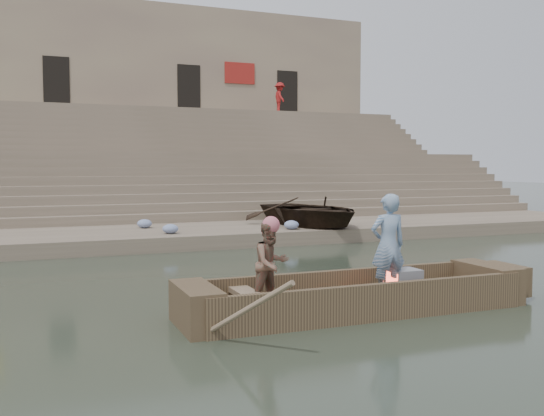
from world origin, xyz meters
TOP-DOWN VIEW (x-y plane):
  - ground at (0.00, 0.00)m, footprint 120.00×120.00m
  - lower_landing at (0.00, 8.00)m, footprint 32.00×4.00m
  - mid_landing at (0.00, 15.50)m, footprint 32.00×3.00m
  - upper_landing at (0.00, 22.50)m, footprint 32.00×3.00m
  - ghat_steps at (0.00, 17.19)m, footprint 32.00×11.00m
  - building_wall at (0.00, 26.50)m, footprint 32.00×5.07m
  - main_rowboat at (1.18, -1.49)m, footprint 5.00×1.30m
  - rowboat_trim at (1.39, -1.49)m, footprint 6.04×2.63m
  - standing_man at (1.73, -1.51)m, footprint 0.62×0.43m
  - rowing_man at (-0.24, -1.47)m, footprint 0.72×0.62m
  - television at (2.05, -1.49)m, footprint 0.46×0.42m
  - beached_rowboat at (4.70, 7.52)m, footprint 3.74×4.80m
  - pedestrian at (9.52, 21.60)m, footprint 0.70×1.11m
  - cloth_bundles at (1.17, 7.44)m, footprint 4.40×2.44m

SIDE VIEW (x-z plane):
  - ground at x=0.00m, z-range 0.00..0.00m
  - main_rowboat at x=1.18m, z-range 0.00..0.22m
  - lower_landing at x=0.00m, z-range 0.00..0.40m
  - rowboat_trim at x=1.39m, z-range -0.66..1.27m
  - television at x=2.05m, z-range 0.22..0.62m
  - cloth_bundles at x=1.17m, z-range 0.40..0.66m
  - rowing_man at x=-0.24m, z-range 0.22..1.48m
  - beached_rowboat at x=4.70m, z-range 0.40..1.31m
  - standing_man at x=1.73m, z-range 0.22..1.84m
  - mid_landing at x=0.00m, z-range 0.00..2.80m
  - ghat_steps at x=0.00m, z-range -0.80..4.40m
  - upper_landing at x=0.00m, z-range 0.00..5.20m
  - building_wall at x=0.00m, z-range 0.00..11.20m
  - pedestrian at x=9.52m, z-range 5.20..6.86m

